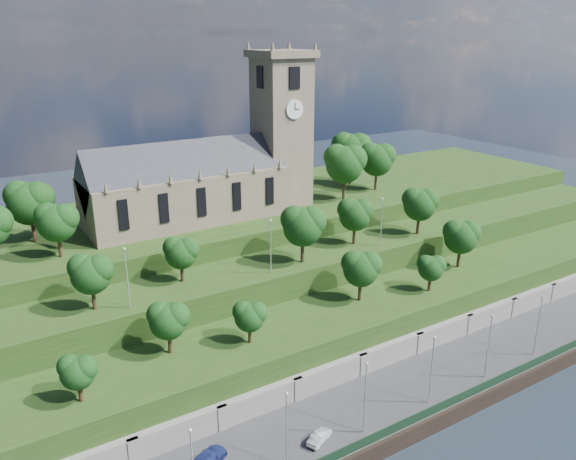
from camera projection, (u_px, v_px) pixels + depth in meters
ground at (391, 453)px, 61.91m from camera, size 320.00×320.00×0.00m
promenade at (357, 416)px, 66.38m from camera, size 160.00×12.00×2.00m
quay_wall at (392, 445)px, 61.51m from camera, size 160.00×0.50×2.20m
fence at (389, 431)px, 61.53m from camera, size 160.00×0.10×1.20m
retaining_wall at (328, 380)px, 70.66m from camera, size 160.00×2.10×5.00m
embankment_lower at (302, 348)px, 74.99m from camera, size 160.00×12.00×8.00m
embankment_upper at (261, 303)px, 83.13m from camera, size 160.00×10.00×12.00m
hilltop at (203, 250)px, 99.43m from camera, size 160.00×32.00×15.00m
church at (213, 171)px, 91.62m from camera, size 38.60×12.35×27.60m
trees_lower at (347, 275)px, 76.56m from camera, size 65.06×8.52×7.93m
trees_upper at (302, 226)px, 81.75m from camera, size 58.36×8.00×8.61m
trees_hilltop at (258, 173)px, 95.17m from camera, size 73.40×16.06×10.47m
lamp_posts_promenade at (365, 393)px, 60.55m from camera, size 60.36×0.36×8.99m
lamp_posts_upper at (271, 242)px, 77.21m from camera, size 40.36×0.36×7.95m
car_middle at (319, 437)px, 60.64m from camera, size 3.70×2.57×1.16m
car_right at (207, 459)px, 57.33m from camera, size 5.35×3.93×1.44m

